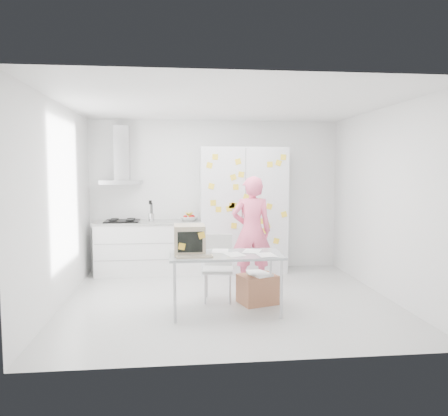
{
  "coord_description": "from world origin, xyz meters",
  "views": [
    {
      "loc": [
        -0.69,
        -5.93,
        1.81
      ],
      "look_at": [
        0.02,
        0.75,
        1.22
      ],
      "focal_mm": 35.0,
      "sensor_mm": 36.0,
      "label": 1
    }
  ],
  "objects": [
    {
      "name": "desk",
      "position": [
        -0.38,
        -0.52,
        0.85
      ],
      "size": [
        1.42,
        0.72,
        1.12
      ],
      "rotation": [
        0.0,
        0.0,
        0.01
      ],
      "color": "#949A9D",
      "rests_on": "ground"
    },
    {
      "name": "walls",
      "position": [
        0.0,
        0.72,
        1.35
      ],
      "size": [
        4.52,
        4.01,
        2.7
      ],
      "color": "white",
      "rests_on": "ground"
    },
    {
      "name": "tall_cabinet",
      "position": [
        0.45,
        1.67,
        1.1
      ],
      "size": [
        1.5,
        0.68,
        2.2
      ],
      "color": "silver",
      "rests_on": "ground"
    },
    {
      "name": "floor",
      "position": [
        0.0,
        0.0,
        -0.01
      ],
      "size": [
        4.5,
        4.0,
        0.02
      ],
      "primitive_type": "cube",
      "color": "silver",
      "rests_on": "ground"
    },
    {
      "name": "range_hood",
      "position": [
        -1.65,
        1.84,
        1.96
      ],
      "size": [
        0.7,
        0.48,
        1.01
      ],
      "color": "silver",
      "rests_on": "walls"
    },
    {
      "name": "chair",
      "position": [
        -0.14,
        0.04,
        0.51
      ],
      "size": [
        0.46,
        0.46,
        0.91
      ],
      "rotation": [
        0.0,
        0.0,
        -0.13
      ],
      "color": "silver",
      "rests_on": "ground"
    },
    {
      "name": "cardboard_box",
      "position": [
        0.38,
        -0.2,
        0.2
      ],
      "size": [
        0.58,
        0.52,
        0.43
      ],
      "rotation": [
        0.0,
        0.0,
        0.3
      ],
      "color": "#A86A48",
      "rests_on": "ground"
    },
    {
      "name": "ceiling",
      "position": [
        0.0,
        0.0,
        2.7
      ],
      "size": [
        4.5,
        4.0,
        0.02
      ],
      "primitive_type": "cube",
      "color": "white",
      "rests_on": "walls"
    },
    {
      "name": "person",
      "position": [
        0.46,
        0.75,
        0.86
      ],
      "size": [
        0.64,
        0.43,
        1.71
      ],
      "primitive_type": "imported",
      "rotation": [
        0.0,
        0.0,
        3.11
      ],
      "color": "#FF6389",
      "rests_on": "ground"
    },
    {
      "name": "counter_run",
      "position": [
        -1.2,
        1.7,
        0.47
      ],
      "size": [
        1.84,
        0.63,
        1.28
      ],
      "color": "white",
      "rests_on": "ground"
    }
  ]
}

